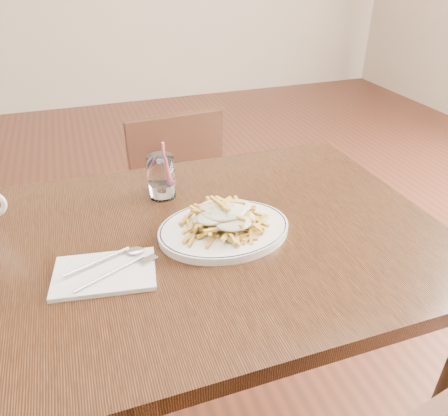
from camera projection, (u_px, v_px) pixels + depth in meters
name	position (u px, v px, depth m)	size (l,w,h in m)	color
table	(191.00, 263.00, 1.06)	(1.20, 0.80, 0.75)	black
chair_far	(172.00, 188.00, 1.85)	(0.39, 0.39, 0.80)	black
fries_plate	(224.00, 229.00, 1.03)	(0.35, 0.32, 0.02)	white
loaded_fries	(224.00, 215.00, 1.01)	(0.24, 0.21, 0.06)	gold
napkin	(105.00, 273.00, 0.90)	(0.21, 0.13, 0.01)	white
cutlery	(104.00, 268.00, 0.90)	(0.20, 0.14, 0.01)	silver
water_glass	(162.00, 179.00, 1.16)	(0.07, 0.07, 0.16)	white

